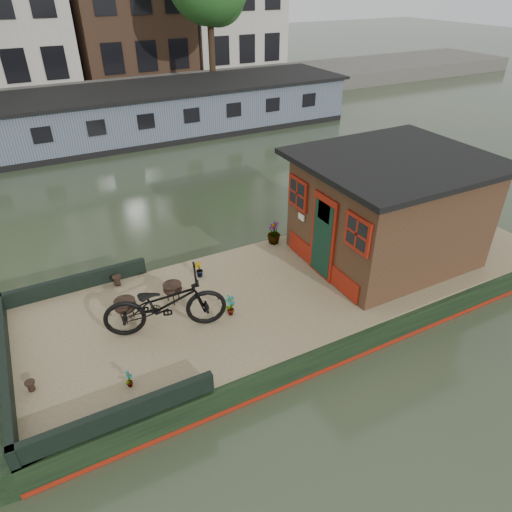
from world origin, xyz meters
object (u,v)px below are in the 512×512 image
potted_plant_a (230,306)px  brazier_front (126,310)px  bicycle (165,303)px  brazier_rear (173,293)px  cabin (389,208)px

potted_plant_a → brazier_front: (-1.83, 0.79, 0.01)m
bicycle → brazier_rear: (0.37, 0.74, -0.37)m
cabin → bicycle: 5.40m
brazier_front → brazier_rear: brazier_front is taller
potted_plant_a → brazier_rear: potted_plant_a is taller
cabin → bicycle: bearing=-178.2°
brazier_rear → bicycle: bearing=-116.7°
potted_plant_a → brazier_rear: (-0.85, 0.92, -0.01)m
brazier_front → brazier_rear: bearing=7.2°
bicycle → brazier_rear: 0.90m
potted_plant_a → brazier_front: brazier_front is taller
brazier_front → potted_plant_a: bearing=-23.4°
bicycle → brazier_front: 0.94m
potted_plant_a → brazier_front: 2.00m
bicycle → brazier_front: (-0.62, 0.61, -0.36)m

